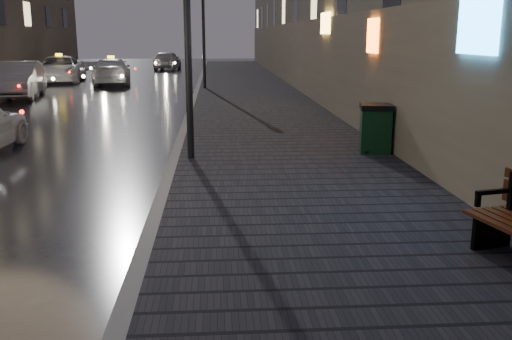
{
  "coord_description": "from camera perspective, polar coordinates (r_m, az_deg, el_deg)",
  "views": [
    {
      "loc": [
        2.39,
        -5.56,
        2.63
      ],
      "look_at": [
        2.91,
        1.89,
        0.85
      ],
      "focal_mm": 40.0,
      "sensor_mm": 36.0,
      "label": 1
    }
  ],
  "objects": [
    {
      "name": "sidewalk",
      "position": [
        26.72,
        -0.74,
        7.91
      ],
      "size": [
        4.6,
        58.0,
        0.15
      ],
      "primitive_type": "cube",
      "color": "black",
      "rests_on": "ground"
    },
    {
      "name": "curb",
      "position": [
        26.69,
        -5.94,
        7.83
      ],
      "size": [
        0.2,
        58.0,
        0.15
      ],
      "primitive_type": "cube",
      "color": "slate",
      "rests_on": "ground"
    },
    {
      "name": "lamp_far",
      "position": [
        27.58,
        -5.3,
        15.13
      ],
      "size": [
        0.36,
        0.36,
        5.28
      ],
      "color": "black",
      "rests_on": "sidewalk"
    },
    {
      "name": "trash_bin",
      "position": [
        12.56,
        11.85,
        4.16
      ],
      "size": [
        0.79,
        0.79,
        1.03
      ],
      "rotation": [
        0.0,
        0.0,
        -0.18
      ],
      "color": "black",
      "rests_on": "sidewalk"
    },
    {
      "name": "car_left_mid",
      "position": [
        26.48,
        -22.72,
        8.32
      ],
      "size": [
        2.16,
        4.77,
        1.52
      ],
      "primitive_type": "imported",
      "rotation": [
        0.0,
        0.0,
        0.12
      ],
      "color": "gray",
      "rests_on": "ground"
    },
    {
      "name": "taxi_mid",
      "position": [
        32.02,
        -14.24,
        9.53
      ],
      "size": [
        2.58,
        5.02,
        1.39
      ],
      "primitive_type": "imported",
      "rotation": [
        0.0,
        0.0,
        3.28
      ],
      "color": "silver",
      "rests_on": "ground"
    },
    {
      "name": "taxi_far",
      "position": [
        34.7,
        -19.02,
        9.54
      ],
      "size": [
        3.0,
        5.49,
        1.46
      ],
      "primitive_type": "imported",
      "rotation": [
        0.0,
        0.0,
        0.11
      ],
      "color": "silver",
      "rests_on": "ground"
    },
    {
      "name": "car_far",
      "position": [
        44.87,
        -8.85,
        10.78
      ],
      "size": [
        2.05,
        4.28,
        1.41
      ],
      "primitive_type": "imported",
      "rotation": [
        0.0,
        0.0,
        3.05
      ],
      "color": "#A8AAB1",
      "rests_on": "ground"
    }
  ]
}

